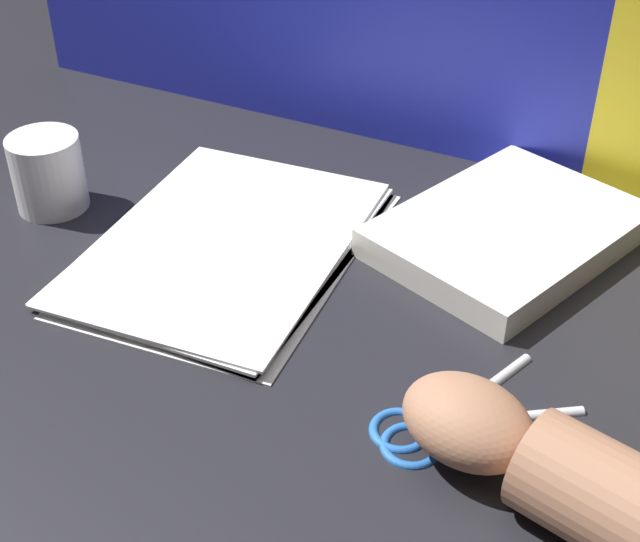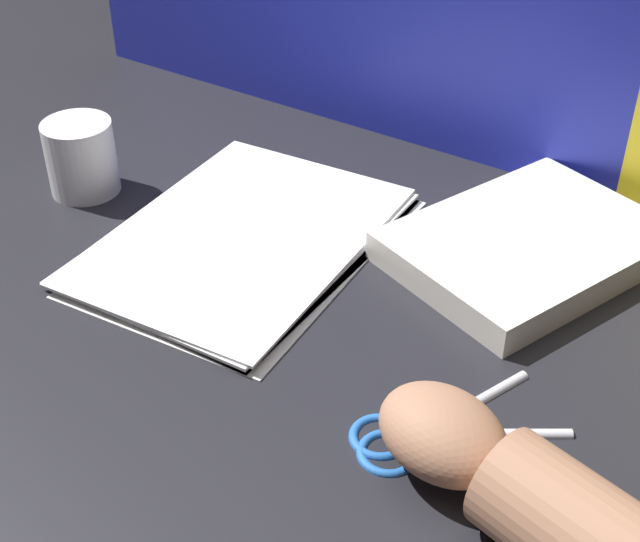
% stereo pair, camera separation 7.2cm
% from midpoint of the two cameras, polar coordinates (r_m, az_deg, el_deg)
% --- Properties ---
extents(ground_plane, '(6.00, 6.00, 0.00)m').
position_cam_midpoint_polar(ground_plane, '(0.76, -0.72, -3.87)').
color(ground_plane, black).
extents(paper_stack, '(0.26, 0.34, 0.01)m').
position_cam_midpoint_polar(paper_stack, '(0.86, -2.41, 1.99)').
color(paper_stack, white).
rests_on(paper_stack, ground_plane).
extents(book_closed, '(0.25, 0.29, 0.03)m').
position_cam_midpoint_polar(book_closed, '(0.87, 15.50, 1.53)').
color(book_closed, silver).
rests_on(book_closed, ground_plane).
extents(scissors, '(0.15, 0.16, 0.01)m').
position_cam_midpoint_polar(scissors, '(0.67, 9.68, -10.24)').
color(scissors, silver).
rests_on(scissors, ground_plane).
extents(mug, '(0.07, 0.07, 0.08)m').
position_cam_midpoint_polar(mug, '(0.95, -12.95, 7.04)').
color(mug, white).
rests_on(mug, ground_plane).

